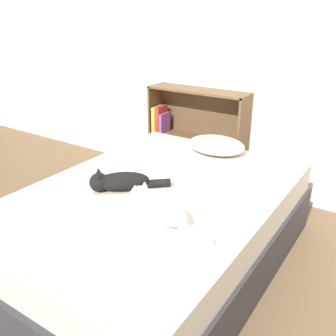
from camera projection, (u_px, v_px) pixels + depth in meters
name	position (u px, v px, depth m)	size (l,w,h in m)	color
ground_plane	(156.00, 261.00, 2.60)	(8.00, 8.00, 0.00)	brown
wall_back	(250.00, 55.00, 3.21)	(8.00, 0.06, 2.50)	white
bed	(155.00, 228.00, 2.50)	(1.49, 2.10, 0.55)	#333338
pillow	(216.00, 145.00, 3.00)	(0.47, 0.36, 0.12)	beige
cat_light	(158.00, 207.00, 2.05)	(0.61, 0.29, 0.15)	white
cat_dark	(119.00, 181.00, 2.37)	(0.42, 0.40, 0.15)	black
bookshelf	(196.00, 135.00, 3.64)	(0.97, 0.26, 0.94)	brown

